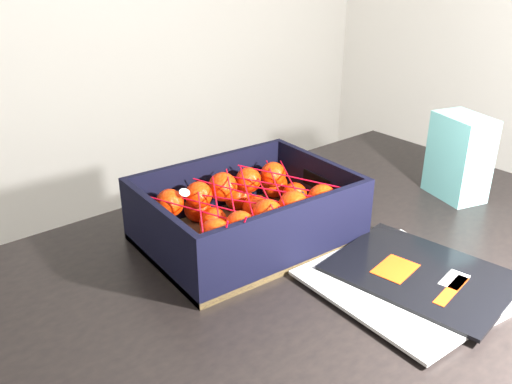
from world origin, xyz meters
TOP-DOWN VIEW (x-y plane):
  - table at (0.33, 0.33)m, footprint 1.25×0.87m
  - magazine_stack at (0.35, 0.16)m, footprint 0.30×0.32m
  - produce_crate at (0.22, 0.45)m, footprint 0.37×0.28m
  - clementine_heap at (0.22, 0.45)m, footprint 0.35×0.26m
  - mesh_net at (0.21, 0.44)m, footprint 0.31×0.25m
  - retail_carton at (0.71, 0.34)m, footprint 0.11×0.14m

SIDE VIEW (x-z plane):
  - table at x=0.33m, z-range 0.28..1.03m
  - magazine_stack at x=0.35m, z-range 0.75..0.77m
  - produce_crate at x=0.22m, z-range 0.73..0.85m
  - clementine_heap at x=0.22m, z-range 0.76..0.85m
  - retail_carton at x=0.71m, z-range 0.75..0.93m
  - mesh_net at x=0.21m, z-range 0.80..0.89m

